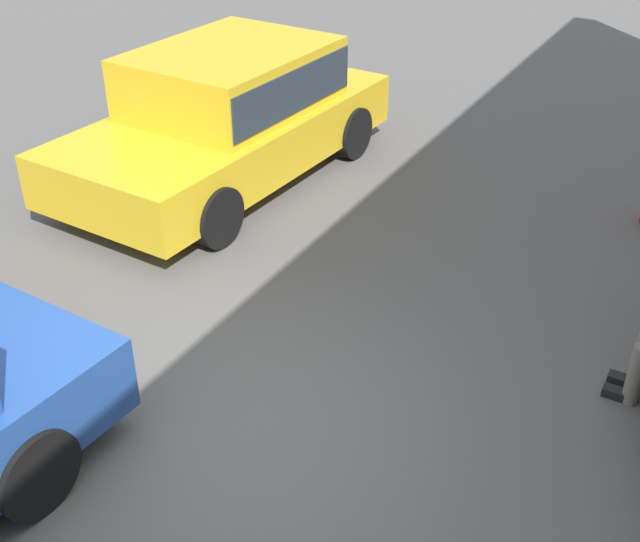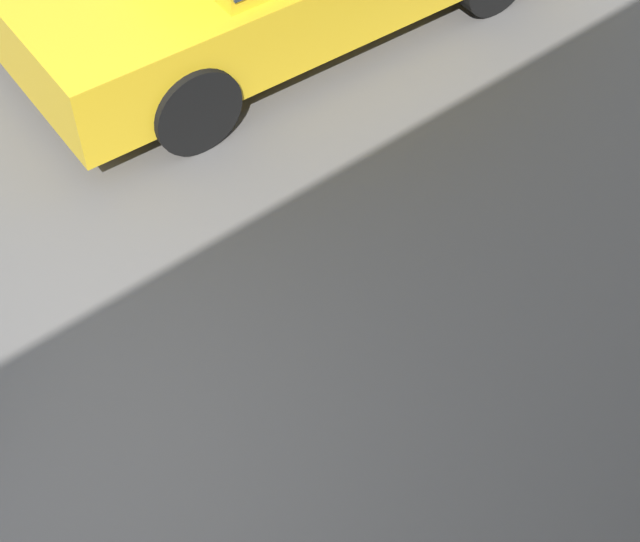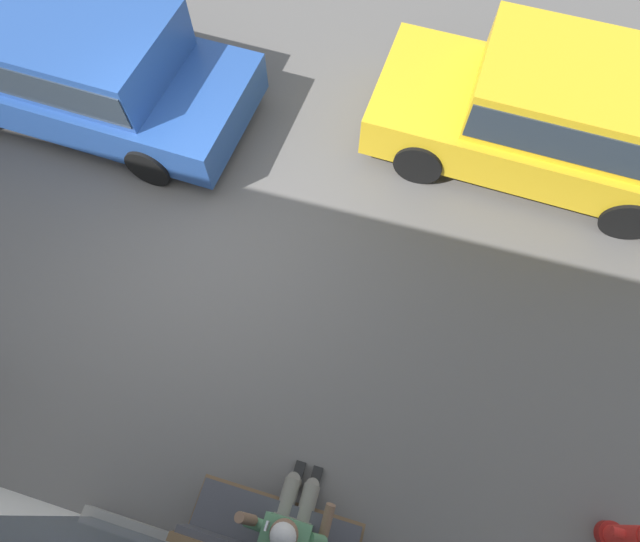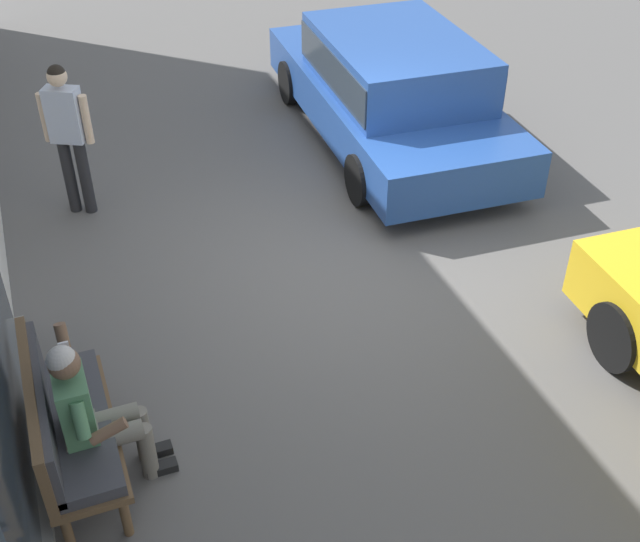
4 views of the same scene
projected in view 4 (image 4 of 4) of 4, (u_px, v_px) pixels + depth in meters
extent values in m
plane|color=#565451|center=(340.00, 267.00, 8.25)|extent=(60.00, 60.00, 0.00)
cube|color=gray|center=(36.00, 467.00, 5.91)|extent=(3.60, 0.12, 0.10)
cylinder|color=brown|center=(47.00, 399.00, 6.45)|extent=(0.07, 0.07, 0.39)
cylinder|color=brown|center=(68.00, 533.00, 5.44)|extent=(0.07, 0.07, 0.39)
cylinder|color=brown|center=(96.00, 386.00, 6.57)|extent=(0.07, 0.07, 0.39)
cylinder|color=brown|center=(125.00, 515.00, 5.55)|extent=(0.07, 0.07, 0.39)
cube|color=brown|center=(78.00, 432.00, 5.87)|extent=(1.51, 0.55, 0.06)
cube|color=#38383D|center=(76.00, 425.00, 5.82)|extent=(1.45, 0.49, 0.10)
cube|color=brown|center=(36.00, 411.00, 5.62)|extent=(1.51, 0.07, 0.55)
cube|color=#38383D|center=(45.00, 409.00, 5.64)|extent=(1.45, 0.06, 0.47)
cylinder|color=#6B665B|center=(110.00, 419.00, 5.87)|extent=(0.15, 0.42, 0.15)
cylinder|color=#6B665B|center=(143.00, 435.00, 6.08)|extent=(0.12, 0.12, 0.50)
cube|color=black|center=(157.00, 451.00, 6.23)|extent=(0.10, 0.24, 0.07)
cylinder|color=#6B665B|center=(114.00, 436.00, 5.73)|extent=(0.15, 0.42, 0.15)
cylinder|color=#6B665B|center=(148.00, 452.00, 5.94)|extent=(0.12, 0.12, 0.50)
cube|color=black|center=(162.00, 468.00, 6.09)|extent=(0.10, 0.24, 0.07)
cube|color=#6B665B|center=(82.00, 435.00, 5.74)|extent=(0.34, 0.24, 0.14)
cube|color=#4C7F56|center=(75.00, 408.00, 5.57)|extent=(0.38, 0.22, 0.56)
sphere|color=brown|center=(64.00, 364.00, 5.32)|extent=(0.22, 0.22, 0.22)
sphere|color=#B7B2AD|center=(61.00, 360.00, 5.30)|extent=(0.20, 0.20, 0.20)
cylinder|color=#4C7F56|center=(80.00, 420.00, 5.33)|extent=(0.20, 0.10, 0.28)
cylinder|color=brown|center=(108.00, 431.00, 5.41)|extent=(0.08, 0.27, 0.17)
cylinder|color=#4C7F56|center=(66.00, 367.00, 5.65)|extent=(0.25, 0.10, 0.22)
cylinder|color=brown|center=(63.00, 340.00, 5.59)|extent=(0.16, 0.08, 0.25)
cube|color=silver|center=(65.00, 351.00, 5.44)|extent=(0.02, 0.07, 0.15)
cylinder|color=black|center=(617.00, 336.00, 6.89)|extent=(0.64, 0.21, 0.63)
cube|color=#23478E|center=(388.00, 102.00, 10.30)|extent=(4.76, 2.15, 0.56)
cube|color=#23478E|center=(396.00, 62.00, 9.81)|extent=(2.51, 1.80, 0.64)
cube|color=#28333D|center=(396.00, 62.00, 9.81)|extent=(2.47, 1.84, 0.45)
cylinder|color=black|center=(290.00, 82.00, 11.31)|extent=(0.61, 0.21, 0.60)
cylinder|color=black|center=(408.00, 67.00, 11.76)|extent=(0.61, 0.21, 0.60)
cylinder|color=black|center=(360.00, 180.00, 9.09)|extent=(0.61, 0.21, 0.60)
cylinder|color=black|center=(503.00, 156.00, 9.54)|extent=(0.61, 0.21, 0.60)
cylinder|color=#232326|center=(85.00, 177.00, 8.86)|extent=(0.13, 0.13, 0.88)
cylinder|color=#232326|center=(70.00, 176.00, 8.88)|extent=(0.13, 0.13, 0.88)
cube|color=silver|center=(65.00, 115.00, 8.43)|extent=(0.35, 0.41, 0.60)
cylinder|color=beige|center=(86.00, 119.00, 8.44)|extent=(0.09, 0.09, 0.54)
cylinder|color=beige|center=(45.00, 117.00, 8.48)|extent=(0.09, 0.09, 0.54)
sphere|color=beige|center=(57.00, 77.00, 8.18)|extent=(0.21, 0.21, 0.21)
sphere|color=black|center=(56.00, 74.00, 8.17)|extent=(0.19, 0.19, 0.19)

